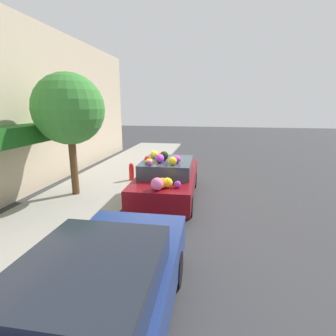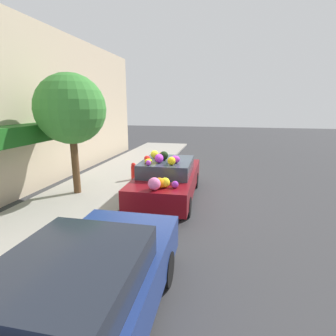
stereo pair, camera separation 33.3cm
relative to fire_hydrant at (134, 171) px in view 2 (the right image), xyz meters
name	(u,v)px [view 2 (the right image)]	position (x,y,z in m)	size (l,w,h in m)	color
ground_plane	(167,198)	(-1.58, -1.75, -0.45)	(60.00, 60.00, 0.00)	#38383A
sidewalk_curb	(94,191)	(-1.58, 0.95, -0.40)	(24.00, 3.20, 0.10)	#9E998E
building_facade	(28,109)	(-1.69, 3.16, 2.48)	(18.00, 1.20, 5.94)	#C6B293
street_tree	(71,109)	(-1.94, 1.36, 2.47)	(2.26, 2.26, 3.96)	brown
fire_hydrant	(134,171)	(0.00, 0.00, 0.00)	(0.20, 0.20, 0.70)	red
art_car	(168,178)	(-1.62, -1.77, 0.28)	(4.42, 1.89, 1.63)	maroon
parked_car_plain	(80,298)	(-7.21, -1.88, 0.27)	(4.34, 1.87, 1.37)	navy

